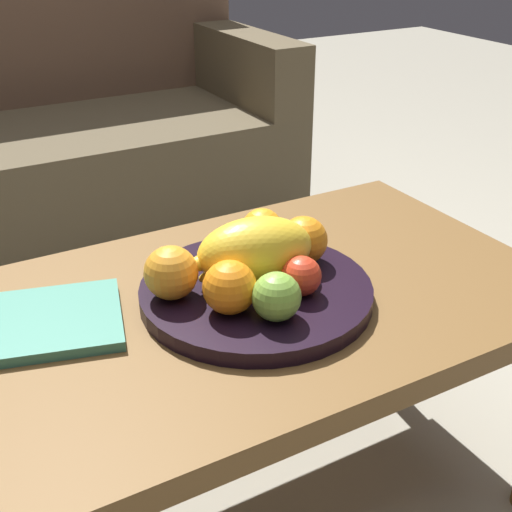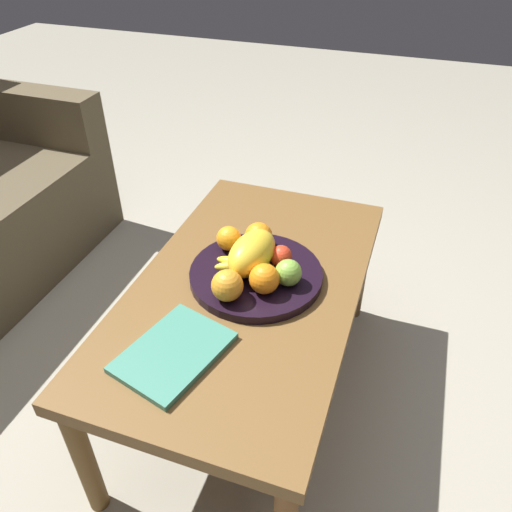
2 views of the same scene
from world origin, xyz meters
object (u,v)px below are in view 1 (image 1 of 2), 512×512
melon_large_front (255,250)px  orange_right (230,287)px  apple_front (276,297)px  magazine (33,324)px  couch (9,155)px  orange_left (262,229)px  banana_bunch (239,261)px  orange_front (171,273)px  fruit_bowl (256,292)px  apple_left (301,276)px  orange_back (303,240)px  coffee_table (237,328)px

melon_large_front → orange_right: bearing=-140.5°
apple_front → magazine: apple_front is taller
couch → orange_left: bearing=-80.9°
magazine → orange_right: bearing=-12.6°
apple_front → banana_bunch: (0.01, 0.13, -0.01)m
melon_large_front → orange_front: 0.13m
orange_right → banana_bunch: (0.06, 0.08, -0.01)m
banana_bunch → magazine: 0.31m
fruit_bowl → magazine: size_ratio=1.43×
melon_large_front → apple_left: (0.04, -0.07, -0.02)m
fruit_bowl → orange_right: orange_right is taller
orange_back → apple_front: orange_back is taller
orange_right → orange_back: bearing=23.3°
orange_left → banana_bunch: orange_left is taller
orange_front → magazine: bearing=164.2°
banana_bunch → fruit_bowl: bearing=-72.2°
coffee_table → apple_front: size_ratio=14.53×
orange_back → orange_front: bearing=179.1°
coffee_table → magazine: 0.31m
orange_back → coffee_table: bearing=-173.8°
melon_large_front → magazine: size_ratio=0.72×
fruit_bowl → orange_back: bearing=15.2°
orange_front → apple_front: (0.10, -0.13, -0.01)m
fruit_bowl → orange_front: bearing=165.7°
orange_left → banana_bunch: size_ratio=0.40×
couch → orange_right: size_ratio=21.87×
couch → orange_right: bearing=-87.6°
coffee_table → magazine: bearing=166.0°
couch → orange_front: size_ratio=21.18×
orange_front → coffee_table: bearing=-10.3°
coffee_table → orange_back: orange_back is taller
apple_front → banana_bunch: size_ratio=0.40×
orange_front → fruit_bowl: bearing=-14.3°
orange_front → orange_left: bearing=20.7°
magazine → apple_left: bearing=-5.9°
orange_right → apple_front: (0.05, -0.05, -0.00)m
couch → apple_front: bearing=-85.8°
orange_left → apple_left: 0.16m
melon_large_front → orange_front: bearing=173.1°
orange_right → apple_left: 0.11m
orange_front → melon_large_front: bearing=-6.9°
couch → fruit_bowl: couch is taller
orange_right → orange_back: same height
orange_back → banana_bunch: size_ratio=0.45×
orange_back → magazine: (-0.42, 0.06, -0.06)m
orange_front → orange_right: bearing=-54.1°
orange_front → orange_back: size_ratio=1.02×
melon_large_front → fruit_bowl: bearing=-111.7°
orange_left → apple_front: bearing=-114.6°
couch → apple_front: size_ratio=24.30×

